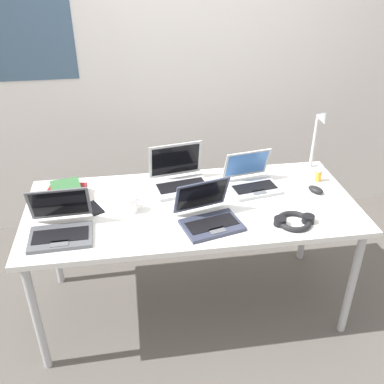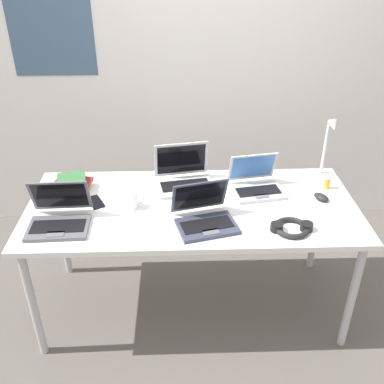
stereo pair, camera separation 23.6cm
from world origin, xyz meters
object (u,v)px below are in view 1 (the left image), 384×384
desk_lamp (316,142)px  laptop_front_left (209,216)px  pill_bottle (319,175)px  book_stack (67,191)px  computer_mouse (316,190)px  laptop_by_keyboard (180,178)px  coffee_mug (131,204)px  headphones (294,221)px  laptop_far_corner (60,226)px  laptop_back_right (252,181)px  cell_phone (94,208)px

desk_lamp → laptop_front_left: bearing=-148.1°
pill_bottle → book_stack: bearing=179.2°
laptop_front_left → computer_mouse: 0.70m
laptop_by_keyboard → book_stack: (-0.64, -0.04, -0.01)m
book_stack → coffee_mug: size_ratio=2.02×
computer_mouse → pill_bottle: bearing=29.9°
desk_lamp → book_stack: desk_lamp is taller
coffee_mug → laptop_by_keyboard: bearing=39.1°
laptop_by_keyboard → coffee_mug: (-0.29, -0.24, -0.00)m
headphones → pill_bottle: pill_bottle is taller
desk_lamp → laptop_far_corner: desk_lamp is taller
laptop_by_keyboard → book_stack: 0.64m
laptop_far_corner → book_stack: (-0.00, 0.35, -0.00)m
laptop_by_keyboard → desk_lamp: bearing=3.9°
laptop_back_right → book_stack: size_ratio=1.40×
laptop_by_keyboard → pill_bottle: laptop_by_keyboard is taller
laptop_front_left → laptop_far_corner: 0.74m
desk_lamp → laptop_back_right: bearing=-162.1°
laptop_front_left → book_stack: size_ratio=1.53×
pill_bottle → coffee_mug: coffee_mug is taller
laptop_back_right → headphones: (0.11, -0.40, -0.03)m
laptop_back_right → book_stack: laptop_back_right is taller
desk_lamp → coffee_mug: (-1.13, -0.29, -0.15)m
book_stack → coffee_mug: bearing=-28.5°
desk_lamp → headphones: 0.64m
desk_lamp → pill_bottle: size_ratio=5.07×
laptop_far_corner → computer_mouse: 1.41m
laptop_by_keyboard → book_stack: laptop_by_keyboard is taller
computer_mouse → laptop_back_right: bearing=129.7°
headphones → pill_bottle: bearing=54.0°
laptop_back_right → book_stack: 1.06m
computer_mouse → coffee_mug: coffee_mug is taller
laptop_front_left → pill_bottle: 0.80m
laptop_far_corner → cell_phone: laptop_far_corner is taller
computer_mouse → pill_bottle: (0.07, 0.13, 0.02)m
laptop_by_keyboard → pill_bottle: size_ratio=4.52×
laptop_back_right → coffee_mug: 0.72m
book_stack → laptop_by_keyboard: bearing=3.9°
laptop_back_right → computer_mouse: (0.35, -0.11, -0.03)m
laptop_by_keyboard → coffee_mug: 0.37m
laptop_back_right → headphones: bearing=-73.9°
coffee_mug → laptop_far_corner: bearing=-156.1°
laptop_front_left → laptop_by_keyboard: (-0.10, 0.40, 0.00)m
desk_lamp → laptop_front_left: 0.89m
laptop_front_left → book_stack: laptop_front_left is taller
laptop_far_corner → computer_mouse: (1.40, 0.20, -0.03)m
laptop_far_corner → headphones: bearing=-4.2°
desk_lamp → coffee_mug: bearing=-165.5°
cell_phone → pill_bottle: size_ratio=1.72×
laptop_by_keyboard → cell_phone: size_ratio=2.63×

